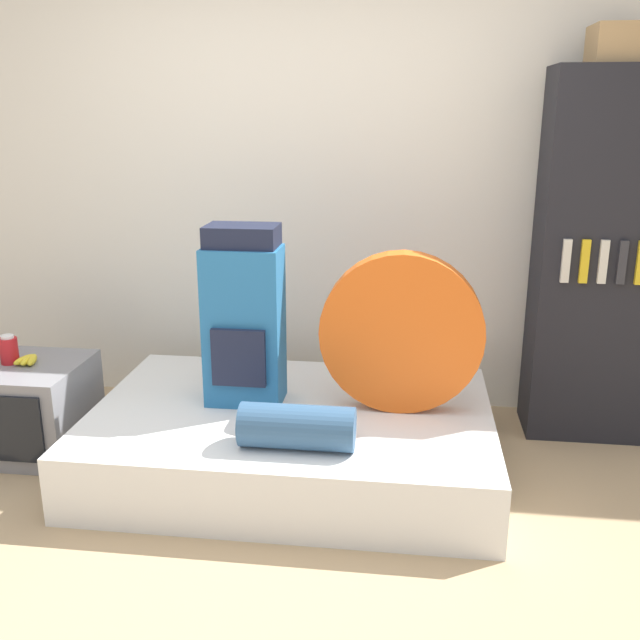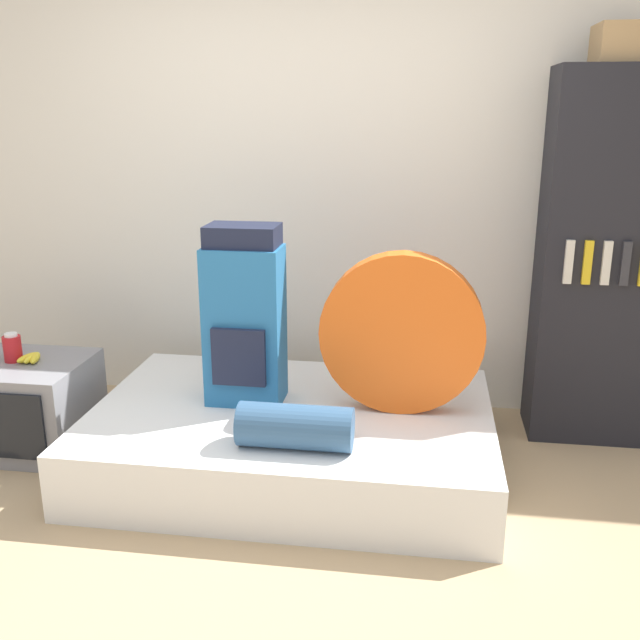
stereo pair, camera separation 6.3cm
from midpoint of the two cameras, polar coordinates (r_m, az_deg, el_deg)
ground_plane at (r=2.91m, az=-5.81°, el=-19.54°), size 16.00×16.00×0.00m
wall_back at (r=4.11m, az=-0.20°, el=10.91°), size 8.00×0.05×2.60m
bed at (r=3.55m, az=-1.71°, el=-9.35°), size 1.92×1.32×0.32m
backpack at (r=3.44m, az=-5.53°, el=0.17°), size 0.37×0.27×0.87m
tent_bag at (r=3.35m, az=7.08°, el=-1.07°), size 0.77×0.12×0.77m
sleeping_roll at (r=3.06m, az=-1.39°, el=-8.53°), size 0.49×0.19×0.19m
television at (r=4.00m, az=-21.94°, el=-6.30°), size 0.62×0.57×0.47m
canister at (r=3.94m, az=-22.97°, el=-2.07°), size 0.09×0.09×0.15m
banana_bunch at (r=3.91m, az=-21.65°, el=-2.83°), size 0.12×0.15×0.04m
bookshelf at (r=3.96m, az=22.32°, el=4.39°), size 0.66×0.39×1.91m
cardboard_box at (r=3.92m, az=24.10°, el=19.54°), size 0.33×0.29×0.18m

